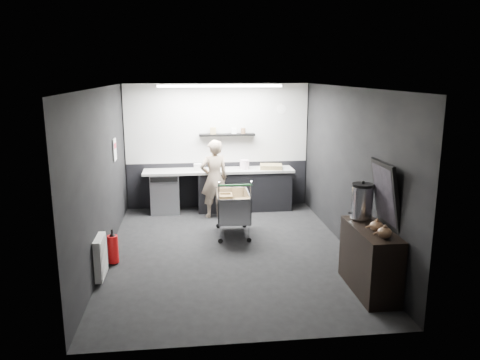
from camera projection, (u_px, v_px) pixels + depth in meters
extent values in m
plane|color=black|center=(230.00, 251.00, 7.85)|extent=(5.50, 5.50, 0.00)
plane|color=white|center=(229.00, 87.00, 7.24)|extent=(5.50, 5.50, 0.00)
plane|color=black|center=(217.00, 146.00, 10.21)|extent=(5.50, 0.00, 5.50)
plane|color=black|center=(254.00, 227.00, 4.88)|extent=(5.50, 0.00, 5.50)
plane|color=black|center=(102.00, 176.00, 7.32)|extent=(0.00, 5.50, 5.50)
plane|color=black|center=(349.00, 170.00, 7.77)|extent=(0.00, 5.50, 5.50)
cube|color=beige|center=(217.00, 124.00, 10.08)|extent=(3.95, 0.02, 1.70)
cube|color=black|center=(218.00, 184.00, 10.38)|extent=(3.95, 0.02, 1.00)
cube|color=black|center=(227.00, 135.00, 10.04)|extent=(1.20, 0.22, 0.04)
cylinder|color=white|center=(281.00, 109.00, 10.16)|extent=(0.20, 0.03, 0.20)
cube|color=silver|center=(115.00, 150.00, 8.54)|extent=(0.02, 0.30, 0.40)
cube|color=red|center=(115.00, 146.00, 8.52)|extent=(0.02, 0.22, 0.10)
cube|color=white|center=(100.00, 257.00, 6.68)|extent=(0.10, 0.50, 0.60)
cube|color=white|center=(220.00, 86.00, 9.04)|extent=(2.40, 0.20, 0.04)
cube|color=black|center=(244.00, 190.00, 10.16)|extent=(2.00, 0.56, 0.85)
cube|color=#B0B0AB|center=(219.00, 171.00, 10.00)|extent=(3.20, 0.60, 0.05)
cube|color=#9EA0A5|center=(165.00, 193.00, 9.97)|extent=(0.60, 0.58, 0.85)
cube|color=black|center=(164.00, 180.00, 9.60)|extent=(0.56, 0.02, 0.10)
imported|color=beige|center=(214.00, 179.00, 9.56)|extent=(0.66, 0.52, 1.61)
cube|color=silver|center=(233.00, 218.00, 8.56)|extent=(0.61, 0.92, 0.02)
cube|color=silver|center=(217.00, 206.00, 8.48)|extent=(0.04, 0.90, 0.48)
cube|color=silver|center=(248.00, 205.00, 8.54)|extent=(0.04, 0.90, 0.48)
cube|color=silver|center=(235.00, 213.00, 8.08)|extent=(0.59, 0.03, 0.48)
cube|color=silver|center=(231.00, 199.00, 8.94)|extent=(0.59, 0.03, 0.48)
cylinder|color=silver|center=(221.00, 233.00, 8.17)|extent=(0.02, 0.02, 0.32)
cylinder|color=silver|center=(250.00, 232.00, 8.22)|extent=(0.02, 0.02, 0.32)
cylinder|color=silver|center=(218.00, 219.00, 8.96)|extent=(0.02, 0.02, 0.32)
cylinder|color=silver|center=(244.00, 218.00, 9.02)|extent=(0.02, 0.02, 0.32)
cylinder|color=green|center=(236.00, 185.00, 7.91)|extent=(0.59, 0.05, 0.03)
cube|color=brown|center=(225.00, 205.00, 8.60)|extent=(0.26, 0.33, 0.40)
cube|color=brown|center=(242.00, 209.00, 8.41)|extent=(0.24, 0.30, 0.36)
cylinder|color=black|center=(221.00, 241.00, 8.20)|extent=(0.09, 0.03, 0.09)
cylinder|color=black|center=(218.00, 226.00, 9.00)|extent=(0.09, 0.03, 0.09)
cylinder|color=black|center=(249.00, 240.00, 8.25)|extent=(0.09, 0.03, 0.09)
cylinder|color=black|center=(244.00, 225.00, 9.05)|extent=(0.09, 0.03, 0.09)
cube|color=black|center=(370.00, 260.00, 6.34)|extent=(0.45, 1.20, 0.90)
cylinder|color=silver|center=(362.00, 202.00, 6.56)|extent=(0.30, 0.30, 0.46)
cylinder|color=black|center=(363.00, 185.00, 6.51)|extent=(0.30, 0.30, 0.04)
sphere|color=black|center=(363.00, 182.00, 6.50)|extent=(0.05, 0.05, 0.05)
ellipsoid|color=brown|center=(377.00, 226.00, 6.07)|extent=(0.18, 0.18, 0.14)
ellipsoid|color=brown|center=(385.00, 233.00, 5.83)|extent=(0.18, 0.18, 0.14)
cube|color=black|center=(386.00, 195.00, 6.20)|extent=(0.20, 0.70, 0.89)
cube|color=black|center=(384.00, 195.00, 6.20)|extent=(0.14, 0.60, 0.77)
cylinder|color=red|center=(113.00, 249.00, 7.26)|extent=(0.16, 0.16, 0.44)
cone|color=black|center=(112.00, 234.00, 7.21)|extent=(0.11, 0.11, 0.07)
cylinder|color=black|center=(112.00, 232.00, 7.20)|extent=(0.03, 0.03, 0.07)
cube|color=olive|center=(271.00, 167.00, 10.06)|extent=(0.51, 0.42, 0.09)
cylinder|color=silver|center=(245.00, 164.00, 10.03)|extent=(0.20, 0.20, 0.20)
cube|color=white|center=(198.00, 167.00, 9.88)|extent=(0.17, 0.14, 0.15)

